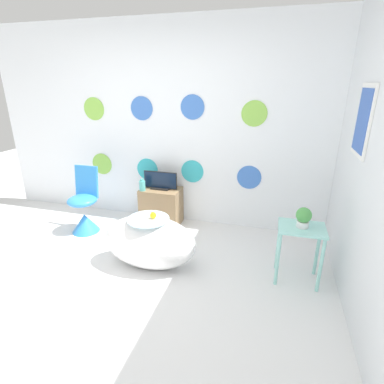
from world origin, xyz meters
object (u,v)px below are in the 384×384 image
Objects in this scene: potted_plant_left at (304,217)px; tv at (160,182)px; chair at (84,212)px; bathtub at (150,242)px; vase at (142,185)px.

tv is at bearing 154.75° from potted_plant_left.
potted_plant_left is (2.62, -0.34, 0.41)m from chair.
potted_plant_left is at bearing 6.54° from bathtub.
chair reaches higher than potted_plant_left.
tv is at bearing 104.42° from bathtub.
bathtub is at bearing -61.94° from vase.
chair is 1.86× the size of tv.
vase reaches higher than bathtub.
bathtub is 1.03m from vase.
potted_plant_left reaches higher than bathtub.
chair is 1.06m from tv.
tv reaches higher than bathtub.
bathtub is at bearing -75.58° from tv.
vase is 2.07m from potted_plant_left.
chair is (-1.13, 0.51, -0.01)m from bathtub.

